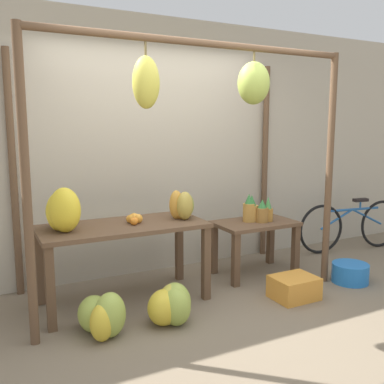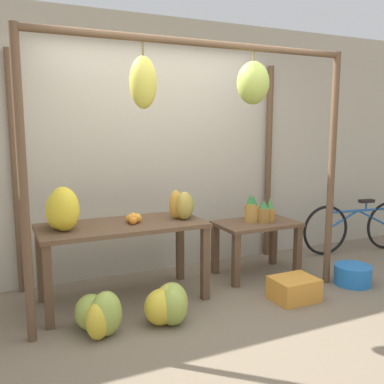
# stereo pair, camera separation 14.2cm
# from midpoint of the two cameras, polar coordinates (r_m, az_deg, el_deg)

# --- Properties ---
(ground_plane) EXTENTS (20.00, 20.00, 0.00)m
(ground_plane) POSITION_cam_midpoint_polar(r_m,az_deg,el_deg) (3.87, 2.15, -16.22)
(ground_plane) COLOR #756651
(shop_wall_back) EXTENTS (8.00, 0.08, 2.80)m
(shop_wall_back) POSITION_cam_midpoint_polar(r_m,az_deg,el_deg) (4.79, -6.04, 5.93)
(shop_wall_back) COLOR #B2A893
(shop_wall_back) RESTS_ON ground_plane
(stall_awning) EXTENTS (3.00, 1.26, 2.35)m
(stall_awning) POSITION_cam_midpoint_polar(r_m,az_deg,el_deg) (3.94, -0.37, 9.29)
(stall_awning) COLOR brown
(stall_awning) RESTS_ON ground_plane
(display_table_main) EXTENTS (1.52, 0.70, 0.74)m
(display_table_main) POSITION_cam_midpoint_polar(r_m,az_deg,el_deg) (4.02, -10.15, -5.82)
(display_table_main) COLOR brown
(display_table_main) RESTS_ON ground_plane
(display_table_side) EXTENTS (0.88, 0.55, 0.60)m
(display_table_side) POSITION_cam_midpoint_polar(r_m,az_deg,el_deg) (4.77, 7.53, -5.42)
(display_table_side) COLOR brown
(display_table_side) RESTS_ON ground_plane
(banana_pile_on_table) EXTENTS (0.35, 0.49, 0.38)m
(banana_pile_on_table) POSITION_cam_midpoint_polar(r_m,az_deg,el_deg) (3.86, -17.91, -2.37)
(banana_pile_on_table) COLOR gold
(banana_pile_on_table) RESTS_ON display_table_main
(orange_pile) EXTENTS (0.14, 0.19, 0.09)m
(orange_pile) POSITION_cam_midpoint_polar(r_m,az_deg,el_deg) (4.02, -8.78, -3.55)
(orange_pile) COLOR orange
(orange_pile) RESTS_ON display_table_main
(pineapple_cluster) EXTENTS (0.32, 0.22, 0.31)m
(pineapple_cluster) POSITION_cam_midpoint_polar(r_m,az_deg,el_deg) (4.72, 7.70, -2.49)
(pineapple_cluster) COLOR #B27F38
(pineapple_cluster) RESTS_ON display_table_side
(banana_pile_ground_left) EXTENTS (0.41, 0.47, 0.36)m
(banana_pile_ground_left) POSITION_cam_midpoint_polar(r_m,az_deg,el_deg) (3.58, -13.08, -15.80)
(banana_pile_ground_left) COLOR #9EB247
(banana_pile_ground_left) RESTS_ON ground_plane
(banana_pile_ground_right) EXTENTS (0.46, 0.41, 0.34)m
(banana_pile_ground_right) POSITION_cam_midpoint_polar(r_m,az_deg,el_deg) (3.70, -3.80, -14.76)
(banana_pile_ground_right) COLOR #9EB247
(banana_pile_ground_right) RESTS_ON ground_plane
(fruit_crate_white) EXTENTS (0.41, 0.33, 0.22)m
(fruit_crate_white) POSITION_cam_midpoint_polar(r_m,az_deg,el_deg) (4.28, 12.53, -12.35)
(fruit_crate_white) COLOR orange
(fruit_crate_white) RESTS_ON ground_plane
(blue_bucket) EXTENTS (0.38, 0.38, 0.20)m
(blue_bucket) POSITION_cam_midpoint_polar(r_m,az_deg,el_deg) (4.86, 19.55, -10.13)
(blue_bucket) COLOR blue
(blue_bucket) RESTS_ON ground_plane
(parked_bicycle) EXTENTS (1.59, 0.26, 0.69)m
(parked_bicycle) POSITION_cam_midpoint_polar(r_m,az_deg,el_deg) (6.02, 19.90, -4.17)
(parked_bicycle) COLOR black
(parked_bicycle) RESTS_ON ground_plane
(papaya_pile) EXTENTS (0.31, 0.32, 0.28)m
(papaya_pile) POSITION_cam_midpoint_polar(r_m,az_deg,el_deg) (4.14, -2.22, -1.85)
(papaya_pile) COLOR gold
(papaya_pile) RESTS_ON display_table_main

